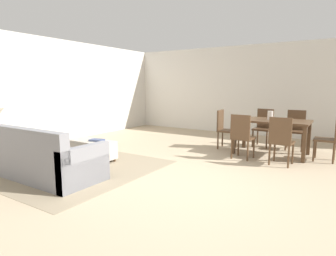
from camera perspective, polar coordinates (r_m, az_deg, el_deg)
The scene contains 16 objects.
ground_plane at distance 4.50m, azimuth 3.02°, elevation -10.85°, with size 10.80×10.80×0.00m, color tan.
wall_back at distance 8.95m, azimuth 19.17°, elevation 7.14°, with size 9.00×0.12×2.70m, color silver.
wall_left at distance 7.81m, azimuth -25.15°, elevation 6.67°, with size 0.12×11.00×2.70m, color silver.
area_rug at distance 5.62m, azimuth -19.24°, elevation -7.34°, with size 3.00×2.80×0.01m, color gray.
couch at distance 5.20m, azimuth -24.63°, elevation -5.64°, with size 2.26×0.90×0.86m.
ottoman_table at distance 5.91m, azimuth -15.16°, elevation -4.07°, with size 1.02×0.45×0.41m.
side_table at distance 6.46m, azimuth -30.70°, elevation -2.15°, with size 0.40×0.40×0.54m.
dining_table at distance 6.55m, azimuth 20.11°, elevation 0.70°, with size 1.53×0.88×0.76m.
dining_chair_near_left at distance 5.93m, azimuth 14.60°, elevation -1.20°, with size 0.43×0.43×0.92m.
dining_chair_near_right at distance 5.68m, azimuth 21.74°, elevation -1.95°, with size 0.42×0.42×0.92m.
dining_chair_far_left at distance 7.41m, azimuth 18.67°, elevation 0.52°, with size 0.43×0.43×0.92m.
dining_chair_far_right at distance 7.31m, azimuth 24.24°, elevation 0.11°, with size 0.43×0.43×0.92m.
dining_chair_head_east at distance 6.42m, azimuth 29.82°, elevation -1.34°, with size 0.40×0.40×0.92m.
dining_chair_head_west at distance 6.89m, azimuth 11.18°, elevation 0.24°, with size 0.43×0.43×0.92m.
vase_centerpiece at distance 6.54m, azimuth 19.84°, elevation 2.41°, with size 0.11×0.11×0.19m, color silver.
book_on_ottoman at distance 5.79m, azimuth -14.11°, elevation -2.36°, with size 0.26×0.20×0.03m, color #3F4C72.
Camera 1 is at (2.08, -3.70, 1.49)m, focal length 30.35 mm.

